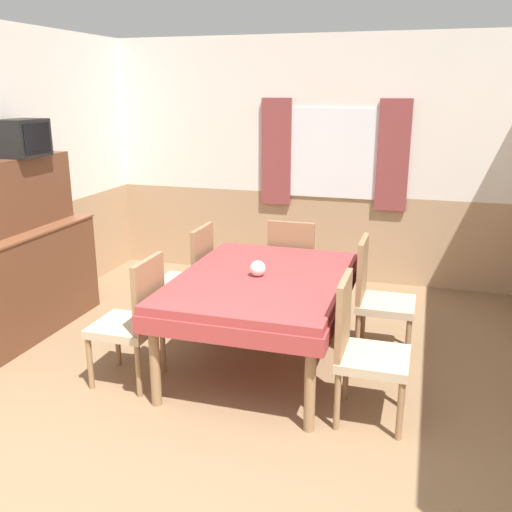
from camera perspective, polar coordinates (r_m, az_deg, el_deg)
name	(u,v)px	position (r m, az deg, el deg)	size (l,w,h in m)	color
wall_back	(314,161)	(6.27, 5.83, 9.43)	(4.94, 0.10, 2.60)	white
dining_table	(262,289)	(4.23, 0.63, -3.32)	(1.24, 1.68, 0.73)	#9E3838
chair_left_far	(190,276)	(4.97, -6.66, -1.99)	(0.44, 0.44, 0.94)	#93704C
chair_right_far	(377,294)	(4.60, 12.02, -3.78)	(0.44, 0.44, 0.94)	#93704C
chair_left_near	(134,318)	(4.14, -12.09, -6.08)	(0.44, 0.44, 0.94)	#93704C
chair_right_near	(362,346)	(3.69, 10.58, -8.88)	(0.44, 0.44, 0.94)	#93704C
chair_head_window	(294,266)	(5.21, 3.78, -1.05)	(0.44, 0.44, 0.94)	#93704C
sideboard	(22,261)	(5.24, -22.37, -0.50)	(0.46, 1.52, 1.51)	brown
tv	(23,138)	(5.20, -22.28, 10.86)	(0.29, 0.40, 0.31)	black
vase	(258,268)	(4.18, 0.17, -1.25)	(0.12, 0.12, 0.12)	silver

